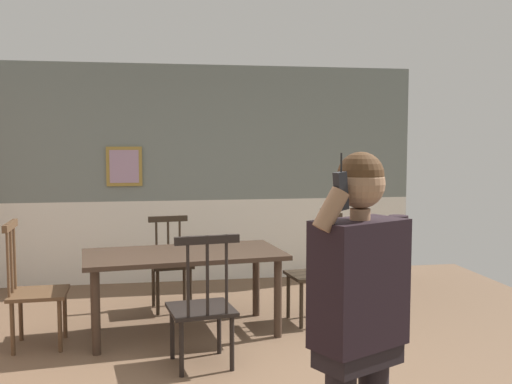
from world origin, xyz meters
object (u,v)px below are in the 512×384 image
chair_near_window (34,289)px  chair_at_table_head (171,263)px  chair_by_doorway (315,271)px  chair_opposite_corner (202,305)px  person_figure (360,310)px  dining_table (184,262)px

chair_near_window → chair_at_table_head: (1.16, 0.96, -0.02)m
chair_by_doorway → chair_opposite_corner: bearing=122.4°
chair_at_table_head → person_figure: person_figure is taller
chair_at_table_head → person_figure: 3.69m
dining_table → chair_near_window: 1.27m
dining_table → chair_opposite_corner: chair_opposite_corner is taller
chair_by_doorway → chair_at_table_head: 1.51m
dining_table → chair_at_table_head: 0.84m
chair_near_window → chair_by_doorway: chair_by_doorway is taller
chair_at_table_head → chair_opposite_corner: size_ratio=0.91×
chair_opposite_corner → chair_at_table_head: bearing=88.3°
dining_table → person_figure: bearing=-76.6°
chair_near_window → chair_at_table_head: 1.50m
chair_at_table_head → chair_opposite_corner: 1.66m
chair_by_doorway → chair_at_table_head: bearing=55.8°
chair_at_table_head → chair_opposite_corner: bearing=89.2°
chair_by_doorway → dining_table: bearing=89.0°
chair_by_doorway → chair_at_table_head: size_ratio=1.13×
chair_by_doorway → person_figure: 3.00m
dining_table → chair_at_table_head: chair_at_table_head is taller
chair_opposite_corner → chair_by_doorway: bearing=31.7°
chair_near_window → person_figure: bearing=34.0°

